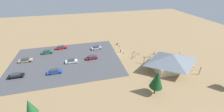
# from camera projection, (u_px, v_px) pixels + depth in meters

# --- Properties ---
(ground) EXTENTS (160.00, 160.00, 0.00)m
(ground) POSITION_uv_depth(u_px,v_px,m) (121.00, 53.00, 59.38)
(ground) COLOR #9E7F56
(ground) RESTS_ON ground
(parking_lot_asphalt) EXTENTS (40.50, 29.81, 0.05)m
(parking_lot_asphalt) POSITION_uv_depth(u_px,v_px,m) (67.00, 61.00, 53.73)
(parking_lot_asphalt) COLOR #4C4C51
(parking_lot_asphalt) RESTS_ON ground
(bike_pavilion) EXTENTS (15.23, 11.09, 5.83)m
(bike_pavilion) POSITION_uv_depth(u_px,v_px,m) (171.00, 61.00, 47.35)
(bike_pavilion) COLOR beige
(bike_pavilion) RESTS_ON ground
(trash_bin) EXTENTS (0.60, 0.60, 0.90)m
(trash_bin) POSITION_uv_depth(u_px,v_px,m) (117.00, 44.00, 66.17)
(trash_bin) COLOR brown
(trash_bin) RESTS_ON ground
(lot_sign) EXTENTS (0.56, 0.08, 2.20)m
(lot_sign) POSITION_uv_depth(u_px,v_px,m) (119.00, 47.00, 60.86)
(lot_sign) COLOR #99999E
(lot_sign) RESTS_ON ground
(pine_far_west) EXTENTS (2.48, 2.48, 6.34)m
(pine_far_west) POSITION_uv_depth(u_px,v_px,m) (30.00, 107.00, 29.28)
(pine_far_west) COLOR brown
(pine_far_west) RESTS_ON ground
(pine_midwest) EXTENTS (3.49, 3.49, 7.27)m
(pine_midwest) POSITION_uv_depth(u_px,v_px,m) (157.00, 80.00, 36.26)
(pine_midwest) COLOR brown
(pine_midwest) RESTS_ON ground
(bicycle_blue_mid_cluster) EXTENTS (1.44, 1.15, 0.88)m
(bicycle_blue_mid_cluster) POSITION_uv_depth(u_px,v_px,m) (149.00, 57.00, 55.69)
(bicycle_blue_mid_cluster) COLOR black
(bicycle_blue_mid_cluster) RESTS_ON ground
(bicycle_purple_back_row) EXTENTS (1.72, 0.58, 0.82)m
(bicycle_purple_back_row) POSITION_uv_depth(u_px,v_px,m) (138.00, 54.00, 57.47)
(bicycle_purple_back_row) COLOR black
(bicycle_purple_back_row) RESTS_ON ground
(bicycle_silver_yard_center) EXTENTS (0.73, 1.63, 0.81)m
(bicycle_silver_yard_center) POSITION_uv_depth(u_px,v_px,m) (134.00, 56.00, 56.27)
(bicycle_silver_yard_center) COLOR black
(bicycle_silver_yard_center) RESTS_ON ground
(bicycle_black_yard_front) EXTENTS (1.08, 1.44, 0.80)m
(bicycle_black_yard_front) POSITION_uv_depth(u_px,v_px,m) (123.00, 53.00, 58.33)
(bicycle_black_yard_front) COLOR black
(bicycle_black_yard_front) RESTS_ON ground
(bicycle_yellow_near_porch) EXTENTS (1.53, 0.82, 0.77)m
(bicycle_yellow_near_porch) POSITION_uv_depth(u_px,v_px,m) (145.00, 57.00, 55.50)
(bicycle_yellow_near_porch) COLOR black
(bicycle_yellow_near_porch) RESTS_ON ground
(bicycle_red_near_sign) EXTENTS (1.60, 0.88, 0.85)m
(bicycle_red_near_sign) POSITION_uv_depth(u_px,v_px,m) (134.00, 52.00, 58.86)
(bicycle_red_near_sign) COLOR black
(bicycle_red_near_sign) RESTS_ON ground
(bicycle_teal_yard_right) EXTENTS (1.09, 1.45, 0.87)m
(bicycle_teal_yard_right) POSITION_uv_depth(u_px,v_px,m) (132.00, 58.00, 54.92)
(bicycle_teal_yard_right) COLOR black
(bicycle_teal_yard_right) RESTS_ON ground
(car_white_by_curb) EXTENTS (4.38, 2.01, 1.30)m
(car_white_by_curb) POSITION_uv_depth(u_px,v_px,m) (71.00, 61.00, 52.18)
(car_white_by_curb) COLOR white
(car_white_by_curb) RESTS_ON parking_lot_asphalt
(car_tan_end_stall) EXTENTS (4.81, 1.92, 1.30)m
(car_tan_end_stall) POSITION_uv_depth(u_px,v_px,m) (25.00, 60.00, 52.80)
(car_tan_end_stall) COLOR tan
(car_tan_end_stall) RESTS_ON parking_lot_asphalt
(car_green_second_row) EXTENTS (4.35, 2.07, 1.45)m
(car_green_second_row) POSITION_uv_depth(u_px,v_px,m) (47.00, 52.00, 58.53)
(car_green_second_row) COLOR #1E6B3D
(car_green_second_row) RESTS_ON parking_lot_asphalt
(car_black_front_row) EXTENTS (4.53, 1.86, 1.37)m
(car_black_front_row) POSITION_uv_depth(u_px,v_px,m) (16.00, 76.00, 44.41)
(car_black_front_row) COLOR black
(car_black_front_row) RESTS_ON parking_lot_asphalt
(car_blue_aisle_side) EXTENTS (4.61, 1.92, 1.43)m
(car_blue_aisle_side) POSITION_uv_depth(u_px,v_px,m) (54.00, 71.00, 46.31)
(car_blue_aisle_side) COLOR #1E42B2
(car_blue_aisle_side) RESTS_ON parking_lot_asphalt
(car_red_near_entry) EXTENTS (4.92, 2.20, 1.34)m
(car_red_near_entry) POSITION_uv_depth(u_px,v_px,m) (61.00, 47.00, 62.38)
(car_red_near_entry) COLOR red
(car_red_near_entry) RESTS_ON parking_lot_asphalt
(car_maroon_inner_stall) EXTENTS (4.46, 2.12, 1.43)m
(car_maroon_inner_stall) POSITION_uv_depth(u_px,v_px,m) (92.00, 57.00, 54.49)
(car_maroon_inner_stall) COLOR maroon
(car_maroon_inner_stall) RESTS_ON parking_lot_asphalt
(car_silver_far_end) EXTENTS (4.64, 2.47, 1.39)m
(car_silver_far_end) POSITION_uv_depth(u_px,v_px,m) (96.00, 48.00, 62.10)
(car_silver_far_end) COLOR #BCBCC1
(car_silver_far_end) RESTS_ON parking_lot_asphalt
(visitor_at_bikes) EXTENTS (0.40, 0.36, 1.77)m
(visitor_at_bikes) POSITION_uv_depth(u_px,v_px,m) (121.00, 50.00, 59.33)
(visitor_at_bikes) COLOR #2D3347
(visitor_at_bikes) RESTS_ON ground
(visitor_crossing_yard) EXTENTS (0.36, 0.36, 1.71)m
(visitor_crossing_yard) POSITION_uv_depth(u_px,v_px,m) (154.00, 53.00, 57.65)
(visitor_crossing_yard) COLOR #2D3347
(visitor_crossing_yard) RESTS_ON ground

